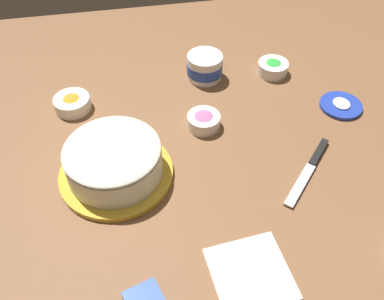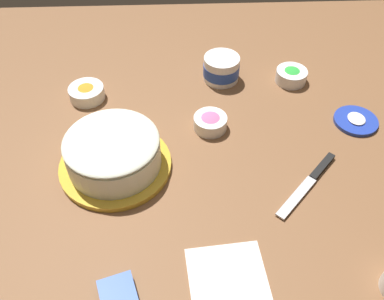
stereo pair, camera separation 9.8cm
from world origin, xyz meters
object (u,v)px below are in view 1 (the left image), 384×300
(paper_napkin, at_px, (251,273))
(frosted_cake, at_px, (114,162))
(sprinkle_bowl_pink, at_px, (204,120))
(sprinkle_bowl_orange, at_px, (72,103))
(frosting_tub_lid, at_px, (341,105))
(spreading_knife, at_px, (311,165))
(frosting_tub, at_px, (203,66))
(sprinkle_bowl_green, at_px, (273,67))

(paper_napkin, bearing_deg, frosted_cake, 38.76)
(sprinkle_bowl_pink, bearing_deg, sprinkle_bowl_orange, 68.01)
(frosting_tub_lid, xyz_separation_m, sprinkle_bowl_orange, (0.13, 0.72, 0.01))
(sprinkle_bowl_pink, xyz_separation_m, sprinkle_bowl_orange, (0.14, 0.34, -0.00))
(frosting_tub_lid, height_order, sprinkle_bowl_pink, sprinkle_bowl_pink)
(frosted_cake, height_order, spreading_knife, frosted_cake)
(frosted_cake, distance_m, frosting_tub, 0.43)
(sprinkle_bowl_green, bearing_deg, paper_napkin, 158.15)
(frosting_tub_lid, bearing_deg, sprinkle_bowl_orange, 79.77)
(spreading_knife, distance_m, sprinkle_bowl_pink, 0.29)
(spreading_knife, bearing_deg, paper_napkin, 137.31)
(sprinkle_bowl_pink, bearing_deg, frosting_tub, -11.37)
(frosted_cake, bearing_deg, paper_napkin, -141.24)
(spreading_knife, bearing_deg, frosted_cake, 82.53)
(sprinkle_bowl_orange, bearing_deg, spreading_knife, -119.91)
(frosted_cake, distance_m, sprinkle_bowl_pink, 0.27)
(sprinkle_bowl_orange, bearing_deg, frosting_tub, -78.97)
(frosting_tub, xyz_separation_m, spreading_knife, (-0.40, -0.18, -0.03))
(spreading_knife, bearing_deg, frosting_tub, 24.65)
(spreading_knife, bearing_deg, sprinkle_bowl_orange, 60.09)
(frosted_cake, distance_m, sprinkle_bowl_orange, 0.28)
(frosting_tub_lid, height_order, sprinkle_bowl_green, sprinkle_bowl_green)
(spreading_knife, xyz_separation_m, sprinkle_bowl_pink, (0.19, 0.22, 0.01))
(sprinkle_bowl_pink, distance_m, sprinkle_bowl_green, 0.31)
(frosting_tub_lid, relative_size, sprinkle_bowl_orange, 1.18)
(frosting_tub, xyz_separation_m, sprinkle_bowl_green, (-0.02, -0.21, -0.02))
(frosting_tub_lid, bearing_deg, frosting_tub, 59.36)
(sprinkle_bowl_green, bearing_deg, spreading_knife, 175.94)
(frosted_cake, height_order, sprinkle_bowl_green, frosted_cake)
(sprinkle_bowl_orange, bearing_deg, frosted_cake, -158.89)
(paper_napkin, bearing_deg, sprinkle_bowl_green, -21.85)
(frosting_tub, relative_size, paper_napkin, 0.70)
(spreading_knife, height_order, paper_napkin, spreading_knife)
(spreading_knife, bearing_deg, sprinkle_bowl_pink, 50.21)
(frosting_tub, distance_m, spreading_knife, 0.44)
(sprinkle_bowl_pink, bearing_deg, paper_napkin, -179.42)
(frosting_tub, relative_size, sprinkle_bowl_pink, 1.22)
(frosting_tub, relative_size, sprinkle_bowl_orange, 1.08)
(sprinkle_bowl_pink, height_order, paper_napkin, sprinkle_bowl_pink)
(frosting_tub, distance_m, paper_napkin, 0.63)
(spreading_knife, xyz_separation_m, paper_napkin, (-0.24, 0.22, -0.00))
(sprinkle_bowl_green, bearing_deg, frosting_tub, 84.52)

